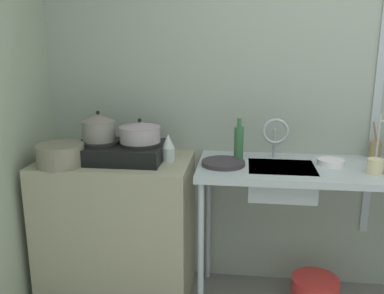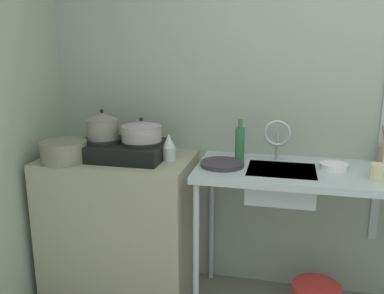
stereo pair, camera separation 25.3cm
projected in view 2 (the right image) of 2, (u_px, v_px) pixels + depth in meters
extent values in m
cube|color=#929C90|center=(369.00, 94.00, 2.55)|extent=(4.86, 0.10, 2.65)
cube|color=gray|center=(120.00, 225.00, 2.77)|extent=(0.94, 0.58, 0.92)
cube|color=#A4AFB6|center=(322.00, 174.00, 2.40)|extent=(1.44, 0.58, 0.04)
cylinder|color=#A1A9B7|center=(196.00, 255.00, 2.42)|extent=(0.04, 0.04, 0.88)
cylinder|color=#A7ABBA|center=(212.00, 220.00, 2.89)|extent=(0.04, 0.04, 0.88)
cube|color=black|center=(123.00, 150.00, 2.64)|extent=(0.54, 0.38, 0.10)
cylinder|color=black|center=(103.00, 140.00, 2.65)|extent=(0.25, 0.25, 0.02)
cylinder|color=black|center=(142.00, 142.00, 2.60)|extent=(0.25, 0.25, 0.02)
cylinder|color=gray|center=(103.00, 129.00, 2.63)|extent=(0.20, 0.20, 0.12)
cone|color=slate|center=(102.00, 116.00, 2.61)|extent=(0.20, 0.20, 0.04)
sphere|color=black|center=(102.00, 111.00, 2.61)|extent=(0.02, 0.02, 0.02)
cylinder|color=#9D9297|center=(142.00, 133.00, 2.58)|extent=(0.25, 0.25, 0.09)
cone|color=gray|center=(141.00, 123.00, 2.57)|extent=(0.25, 0.25, 0.03)
sphere|color=black|center=(141.00, 119.00, 2.56)|extent=(0.02, 0.02, 0.02)
cylinder|color=slate|center=(64.00, 151.00, 2.55)|extent=(0.28, 0.28, 0.13)
cylinder|color=silver|center=(169.00, 154.00, 2.58)|extent=(0.08, 0.08, 0.09)
cone|color=silver|center=(169.00, 140.00, 2.56)|extent=(0.08, 0.08, 0.08)
cube|color=#A4AFB6|center=(281.00, 184.00, 2.43)|extent=(0.39, 0.32, 0.17)
cylinder|color=#A4AFB6|center=(277.00, 146.00, 2.58)|extent=(0.02, 0.02, 0.19)
torus|color=#A4AFB6|center=(277.00, 133.00, 2.49)|extent=(0.16, 0.02, 0.16)
cylinder|color=#342D34|center=(222.00, 164.00, 2.48)|extent=(0.26, 0.26, 0.03)
cylinder|color=beige|center=(378.00, 172.00, 2.23)|extent=(0.09, 0.09, 0.08)
cylinder|color=white|center=(334.00, 166.00, 2.41)|extent=(0.15, 0.15, 0.04)
cylinder|color=#33683F|center=(240.00, 145.00, 2.54)|extent=(0.06, 0.06, 0.21)
cylinder|color=#33683F|center=(240.00, 124.00, 2.51)|extent=(0.03, 0.03, 0.05)
cylinder|color=#967950|center=(384.00, 155.00, 2.52)|extent=(0.07, 0.07, 0.11)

